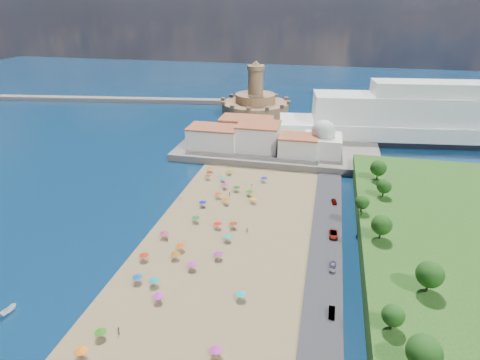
# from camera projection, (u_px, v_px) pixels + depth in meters

# --- Properties ---
(ground) EXTENTS (700.00, 700.00, 0.00)m
(ground) POSITION_uv_depth(u_px,v_px,m) (208.00, 237.00, 118.23)
(ground) COLOR #071938
(ground) RESTS_ON ground
(terrace) EXTENTS (90.00, 36.00, 3.00)m
(terrace) POSITION_uv_depth(u_px,v_px,m) (276.00, 152.00, 180.55)
(terrace) COLOR #59544C
(terrace) RESTS_ON ground
(jetty) EXTENTS (18.00, 70.00, 2.40)m
(jetty) POSITION_uv_depth(u_px,v_px,m) (245.00, 127.00, 216.21)
(jetty) COLOR #59544C
(jetty) RESTS_ON ground
(breakwater) EXTENTS (199.03, 34.77, 2.60)m
(breakwater) POSITION_uv_depth(u_px,v_px,m) (119.00, 100.00, 275.83)
(breakwater) COLOR #59544C
(breakwater) RESTS_ON ground
(waterfront_buildings) EXTENTS (57.00, 29.00, 11.00)m
(waterfront_buildings) POSITION_uv_depth(u_px,v_px,m) (248.00, 136.00, 181.12)
(waterfront_buildings) COLOR silver
(waterfront_buildings) RESTS_ON terrace
(domed_building) EXTENTS (16.00, 16.00, 15.00)m
(domed_building) POSITION_uv_depth(u_px,v_px,m) (323.00, 140.00, 171.70)
(domed_building) COLOR silver
(domed_building) RESTS_ON terrace
(fortress) EXTENTS (40.00, 40.00, 32.40)m
(fortress) POSITION_uv_depth(u_px,v_px,m) (255.00, 104.00, 240.65)
(fortress) COLOR #A27951
(fortress) RESTS_ON ground
(cruise_ship) EXTENTS (165.25, 44.92, 35.75)m
(cruise_ship) POSITION_uv_depth(u_px,v_px,m) (449.00, 121.00, 193.29)
(cruise_ship) COLOR black
(cruise_ship) RESTS_ON ground
(beach_parasols) EXTENTS (31.27, 116.13, 2.20)m
(beach_parasols) POSITION_uv_depth(u_px,v_px,m) (193.00, 245.00, 110.58)
(beach_parasols) COLOR gray
(beach_parasols) RESTS_ON beach
(beachgoers) EXTENTS (33.59, 97.89, 1.88)m
(beachgoers) POSITION_uv_depth(u_px,v_px,m) (200.00, 230.00, 119.93)
(beachgoers) COLOR tan
(beachgoers) RESTS_ON beach
(parked_cars) EXTENTS (2.48, 78.62, 1.45)m
(parked_cars) POSITION_uv_depth(u_px,v_px,m) (333.00, 258.00, 106.45)
(parked_cars) COLOR gray
(parked_cars) RESTS_ON promenade
(hillside_trees) EXTENTS (17.17, 103.21, 7.59)m
(hillside_trees) POSITION_uv_depth(u_px,v_px,m) (395.00, 248.00, 95.23)
(hillside_trees) COLOR #382314
(hillside_trees) RESTS_ON hillside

